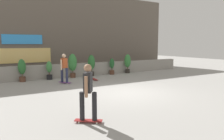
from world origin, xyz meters
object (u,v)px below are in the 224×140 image
potted_plant_0 (22,69)px  skater_far_left (64,67)px  potted_plant_3 (91,64)px  potted_plant_4 (112,66)px  skater_foreground (88,91)px  potted_plant_1 (49,70)px  potted_plant_5 (128,62)px  skateboard_near_camera (95,79)px  potted_plant_2 (73,64)px

potted_plant_0 → skater_far_left: bearing=-42.4°
potted_plant_3 → skater_far_left: bearing=-144.1°
potted_plant_4 → skater_far_left: bearing=-156.4°
potted_plant_3 → skater_foreground: skater_foreground is taller
potted_plant_1 → potted_plant_5: 6.03m
skateboard_near_camera → skater_foreground: bearing=-116.9°
potted_plant_0 → potted_plant_5: (7.63, 0.00, 0.08)m
potted_plant_2 → potted_plant_3: (1.38, 0.00, -0.07)m
potted_plant_0 → potted_plant_3: potted_plant_3 is taller
potted_plant_0 → skater_foreground: size_ratio=0.80×
potted_plant_3 → skater_foreground: size_ratio=0.88×
skater_foreground → skateboard_near_camera: (3.26, 6.43, -0.88)m
potted_plant_1 → skater_foreground: 8.18m
potted_plant_2 → potted_plant_3: potted_plant_2 is taller
potted_plant_3 → potted_plant_4: bearing=-0.0°
potted_plant_2 → skateboard_near_camera: bearing=-64.3°
potted_plant_3 → potted_plant_1: bearing=180.0°
potted_plant_0 → potted_plant_2: (3.17, 0.00, 0.17)m
potted_plant_1 → potted_plant_2: size_ratio=0.73×
potted_plant_0 → potted_plant_3: (4.55, 0.00, 0.10)m
potted_plant_0 → potted_plant_1: bearing=0.0°
potted_plant_2 → potted_plant_5: 4.46m
potted_plant_0 → potted_plant_3: 4.55m
potted_plant_1 → skateboard_near_camera: potted_plant_1 is taller
potted_plant_4 → potted_plant_2: bearing=180.0°
potted_plant_5 → potted_plant_2: bearing=180.0°
potted_plant_3 → potted_plant_4: (1.68, -0.00, -0.24)m
potted_plant_3 → potted_plant_5: (3.08, 0.00, -0.02)m
potted_plant_1 → potted_plant_4: potted_plant_4 is taller
potted_plant_2 → skater_foreground: size_ratio=0.95×
potted_plant_2 → skater_far_left: (-1.16, -1.84, -0.00)m
potted_plant_0 → potted_plant_3: bearing=0.0°
potted_plant_0 → potted_plant_2: bearing=0.0°
potted_plant_1 → skateboard_near_camera: bearing=-35.4°
potted_plant_3 → skateboard_near_camera: 1.96m
potted_plant_5 → skater_far_left: (-5.62, -1.84, 0.09)m
potted_plant_4 → skateboard_near_camera: (-2.24, -1.69, -0.57)m
potted_plant_2 → potted_plant_0: bearing=180.0°
potted_plant_2 → potted_plant_4: (3.05, -0.00, -0.31)m
skater_foreground → potted_plant_5: bearing=49.6°
skater_foreground → skateboard_near_camera: size_ratio=2.07×
potted_plant_0 → potted_plant_2: size_ratio=0.85×
potted_plant_1 → skateboard_near_camera: size_ratio=1.43×
potted_plant_4 → potted_plant_3: bearing=180.0°
potted_plant_4 → potted_plant_5: 1.42m
skater_foreground → potted_plant_1: bearing=83.8°
potted_plant_5 → skater_foreground: skater_foreground is taller
potted_plant_0 → potted_plant_4: 6.23m
potted_plant_0 → potted_plant_4: bearing=-0.0°
potted_plant_5 → potted_plant_3: bearing=180.0°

